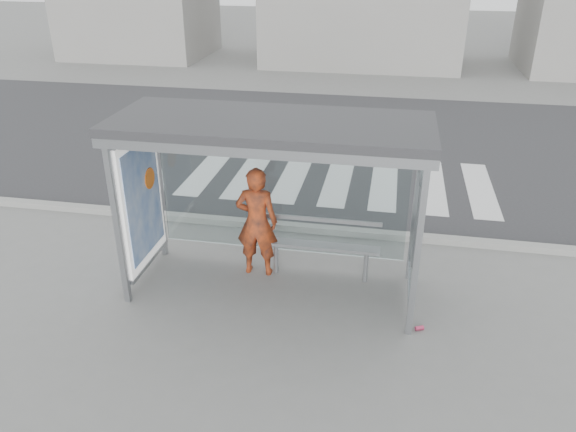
% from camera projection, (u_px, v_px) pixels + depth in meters
% --- Properties ---
extents(ground, '(80.00, 80.00, 0.00)m').
position_uv_depth(ground, '(273.00, 289.00, 8.45)').
color(ground, slate).
rests_on(ground, ground).
extents(road, '(30.00, 10.00, 0.01)m').
position_uv_depth(road, '(330.00, 142.00, 14.62)').
color(road, '#2C2C2F').
rests_on(road, ground).
extents(curb, '(30.00, 0.18, 0.12)m').
position_uv_depth(curb, '(296.00, 227.00, 10.14)').
color(curb, gray).
rests_on(curb, ground).
extents(crosswalk, '(6.55, 3.00, 0.00)m').
position_uv_depth(crosswalk, '(338.00, 179.00, 12.33)').
color(crosswalk, silver).
rests_on(crosswalk, ground).
extents(bus_shelter, '(4.25, 1.65, 2.62)m').
position_uv_depth(bus_shelter, '(246.00, 162.00, 7.69)').
color(bus_shelter, gray).
rests_on(bus_shelter, ground).
extents(building_center, '(8.00, 5.00, 5.00)m').
position_uv_depth(building_center, '(364.00, 1.00, 23.22)').
color(building_center, gray).
rests_on(building_center, ground).
extents(person, '(0.65, 0.44, 1.76)m').
position_uv_depth(person, '(257.00, 222.00, 8.50)').
color(person, red).
rests_on(person, ground).
extents(bench, '(1.79, 0.32, 0.93)m').
position_uv_depth(bench, '(321.00, 245.00, 8.54)').
color(bench, gray).
rests_on(bench, ground).
extents(soda_can, '(0.13, 0.10, 0.06)m').
position_uv_depth(soda_can, '(419.00, 328.00, 7.54)').
color(soda_can, '#C63A61').
rests_on(soda_can, ground).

